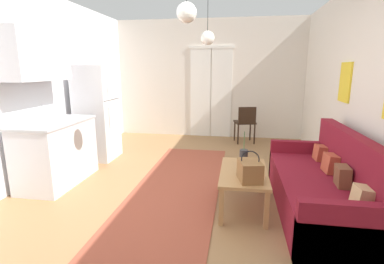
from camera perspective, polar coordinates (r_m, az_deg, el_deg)
name	(u,v)px	position (r m, az deg, el deg)	size (l,w,h in m)	color
ground_plane	(176,205)	(3.64, -3.17, -14.46)	(4.95, 7.78, 0.10)	#996D44
wall_back	(208,80)	(6.85, 3.32, 10.41)	(4.55, 0.13, 2.72)	silver
wall_left	(1,88)	(4.33, -33.86, 7.26)	(0.12, 7.38, 2.72)	silver
area_rug	(178,187)	(4.03, -2.88, -10.85)	(1.14, 3.70, 0.01)	#9E4733
couch	(325,189)	(3.59, 25.04, -10.22)	(0.82, 2.07, 0.92)	maroon
coffee_table	(244,176)	(3.41, 10.30, -8.58)	(0.54, 0.99, 0.44)	#B27F4C
bamboo_vase	(243,158)	(3.48, 10.26, -5.22)	(0.10, 0.10, 0.44)	#2D2D33
handbag	(250,171)	(3.10, 11.49, -7.56)	(0.28, 0.34, 0.33)	brown
refrigerator	(97,113)	(5.37, -18.46, 3.64)	(0.62, 0.65, 1.66)	white
kitchen_counter	(52,128)	(4.42, -26.21, 0.68)	(0.64, 1.17, 2.11)	silver
accent_chair	(245,122)	(6.31, 10.65, 2.08)	(0.50, 0.49, 0.81)	black
pendant_lamp_near	(187,13)	(3.41, -1.09, 22.77)	(0.22, 0.22, 0.63)	black
pendant_lamp_far	(208,38)	(4.90, 3.13, 18.29)	(0.23, 0.23, 0.74)	black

